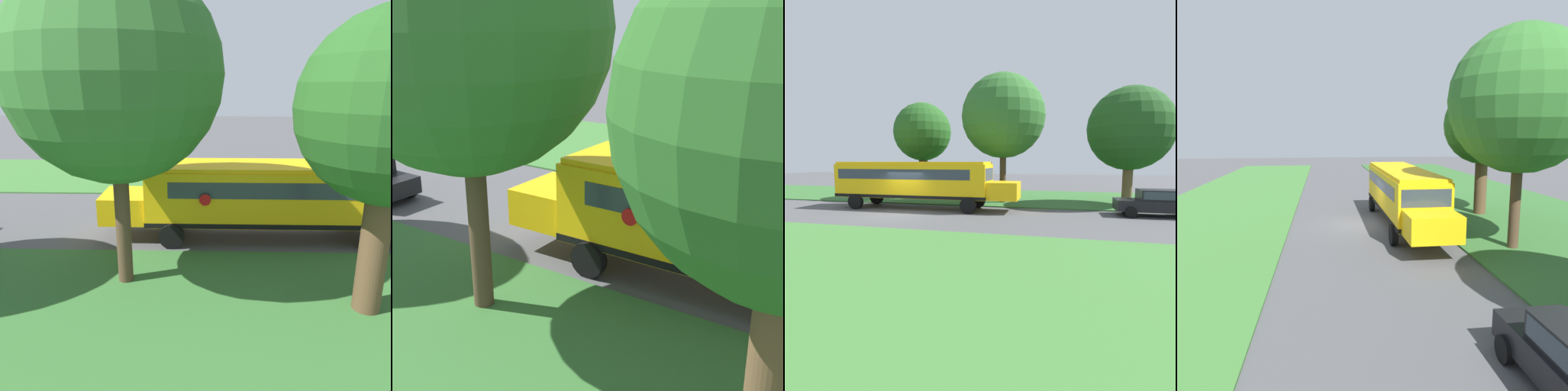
# 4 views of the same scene
# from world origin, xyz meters

# --- Properties ---
(ground_plane) EXTENTS (120.00, 120.00, 0.00)m
(ground_plane) POSITION_xyz_m (0.00, 0.00, 0.00)
(ground_plane) COLOR #4C4C4F
(school_bus) EXTENTS (2.84, 12.42, 3.16)m
(school_bus) POSITION_xyz_m (-2.31, 0.26, 1.92)
(school_bus) COLOR yellow
(school_bus) RESTS_ON ground
(oak_tree_roadside_mid) EXTENTS (6.20, 6.20, 9.63)m
(oak_tree_roadside_mid) POSITION_xyz_m (-6.14, 5.39, 6.47)
(oak_tree_roadside_mid) COLOR #4C3826
(oak_tree_roadside_mid) RESTS_ON ground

